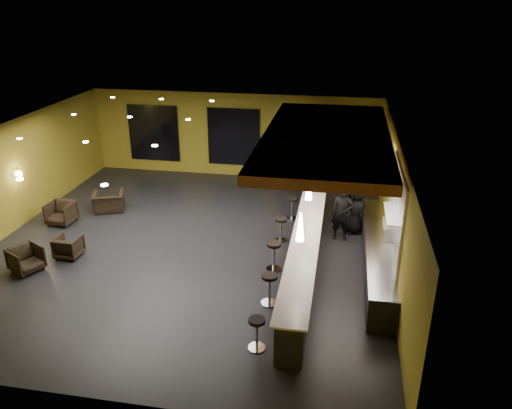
% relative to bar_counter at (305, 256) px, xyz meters
% --- Properties ---
extents(floor, '(12.00, 13.00, 0.10)m').
position_rel_bar_counter_xyz_m(floor, '(-3.65, 1.00, -0.55)').
color(floor, black).
rests_on(floor, ground).
extents(ceiling, '(12.00, 13.00, 0.10)m').
position_rel_bar_counter_xyz_m(ceiling, '(-3.65, 1.00, 3.05)').
color(ceiling, black).
extents(wall_back, '(12.00, 0.10, 3.50)m').
position_rel_bar_counter_xyz_m(wall_back, '(-3.65, 7.55, 1.25)').
color(wall_back, olive).
rests_on(wall_back, floor).
extents(wall_front, '(12.00, 0.10, 3.50)m').
position_rel_bar_counter_xyz_m(wall_front, '(-3.65, -5.55, 1.25)').
color(wall_front, olive).
rests_on(wall_front, floor).
extents(wall_left, '(0.10, 13.00, 3.50)m').
position_rel_bar_counter_xyz_m(wall_left, '(-9.70, 1.00, 1.25)').
color(wall_left, olive).
rests_on(wall_left, floor).
extents(wall_right, '(0.10, 13.00, 3.50)m').
position_rel_bar_counter_xyz_m(wall_right, '(2.40, 1.00, 1.25)').
color(wall_right, olive).
rests_on(wall_right, floor).
extents(wood_soffit, '(3.60, 8.00, 0.28)m').
position_rel_bar_counter_xyz_m(wood_soffit, '(0.35, 2.00, 2.86)').
color(wood_soffit, '#BC6336').
rests_on(wood_soffit, ceiling).
extents(window_left, '(2.20, 0.06, 2.40)m').
position_rel_bar_counter_xyz_m(window_left, '(-7.15, 7.44, 1.20)').
color(window_left, black).
rests_on(window_left, wall_back).
extents(window_center, '(2.20, 0.06, 2.40)m').
position_rel_bar_counter_xyz_m(window_center, '(-3.65, 7.44, 1.20)').
color(window_center, black).
rests_on(window_center, wall_back).
extents(window_right, '(2.20, 0.06, 2.40)m').
position_rel_bar_counter_xyz_m(window_right, '(-0.65, 7.44, 1.20)').
color(window_right, black).
rests_on(window_right, wall_back).
extents(tile_backsplash, '(0.06, 3.20, 2.40)m').
position_rel_bar_counter_xyz_m(tile_backsplash, '(2.31, 0.00, 1.50)').
color(tile_backsplash, white).
rests_on(tile_backsplash, wall_right).
extents(bar_counter, '(0.60, 8.00, 1.00)m').
position_rel_bar_counter_xyz_m(bar_counter, '(0.00, 0.00, 0.00)').
color(bar_counter, black).
rests_on(bar_counter, floor).
extents(bar_top, '(0.78, 8.10, 0.05)m').
position_rel_bar_counter_xyz_m(bar_top, '(0.00, 0.00, 0.52)').
color(bar_top, white).
rests_on(bar_top, bar_counter).
extents(prep_counter, '(0.70, 6.00, 0.86)m').
position_rel_bar_counter_xyz_m(prep_counter, '(2.00, 0.50, -0.07)').
color(prep_counter, black).
rests_on(prep_counter, floor).
extents(prep_top, '(0.72, 6.00, 0.03)m').
position_rel_bar_counter_xyz_m(prep_top, '(2.00, 0.50, 0.39)').
color(prep_top, silver).
rests_on(prep_top, prep_counter).
extents(wall_shelf_lower, '(0.30, 1.50, 0.03)m').
position_rel_bar_counter_xyz_m(wall_shelf_lower, '(2.17, -0.20, 1.10)').
color(wall_shelf_lower, silver).
rests_on(wall_shelf_lower, wall_right).
extents(wall_shelf_upper, '(0.30, 1.50, 0.03)m').
position_rel_bar_counter_xyz_m(wall_shelf_upper, '(2.17, -0.20, 1.55)').
color(wall_shelf_upper, silver).
rests_on(wall_shelf_upper, wall_right).
extents(column, '(0.60, 0.60, 3.50)m').
position_rel_bar_counter_xyz_m(column, '(0.00, 4.60, 1.25)').
color(column, olive).
rests_on(column, floor).
extents(wall_sconce, '(0.22, 0.22, 0.22)m').
position_rel_bar_counter_xyz_m(wall_sconce, '(-9.53, 1.50, 1.30)').
color(wall_sconce, '#FFE5B2').
rests_on(wall_sconce, wall_left).
extents(pendant_0, '(0.20, 0.20, 0.70)m').
position_rel_bar_counter_xyz_m(pendant_0, '(0.00, -2.00, 1.85)').
color(pendant_0, white).
rests_on(pendant_0, wood_soffit).
extents(pendant_1, '(0.20, 0.20, 0.70)m').
position_rel_bar_counter_xyz_m(pendant_1, '(0.00, 0.50, 1.85)').
color(pendant_1, white).
rests_on(pendant_1, wood_soffit).
extents(pendant_2, '(0.20, 0.20, 0.70)m').
position_rel_bar_counter_xyz_m(pendant_2, '(0.00, 3.00, 1.85)').
color(pendant_2, white).
rests_on(pendant_2, wood_soffit).
extents(staff_a, '(0.65, 0.43, 1.77)m').
position_rel_bar_counter_xyz_m(staff_a, '(0.95, 2.22, 0.39)').
color(staff_a, black).
rests_on(staff_a, floor).
extents(staff_b, '(0.81, 0.65, 1.60)m').
position_rel_bar_counter_xyz_m(staff_b, '(1.25, 3.20, 0.30)').
color(staff_b, black).
rests_on(staff_b, floor).
extents(staff_c, '(0.86, 0.64, 1.58)m').
position_rel_bar_counter_xyz_m(staff_c, '(1.39, 2.76, 0.29)').
color(staff_c, black).
rests_on(staff_c, floor).
extents(armchair_a, '(1.07, 1.06, 0.73)m').
position_rel_bar_counter_xyz_m(armchair_a, '(-7.72, -1.32, -0.13)').
color(armchair_a, black).
rests_on(armchair_a, floor).
extents(armchair_b, '(0.71, 0.73, 0.66)m').
position_rel_bar_counter_xyz_m(armchair_b, '(-6.97, -0.35, -0.17)').
color(armchair_b, black).
rests_on(armchair_b, floor).
extents(armchair_c, '(0.87, 0.89, 0.77)m').
position_rel_bar_counter_xyz_m(armchair_c, '(-8.39, 1.73, -0.12)').
color(armchair_c, black).
rests_on(armchair_c, floor).
extents(armchair_d, '(1.33, 1.25, 0.70)m').
position_rel_bar_counter_xyz_m(armchair_d, '(-7.28, 3.00, -0.15)').
color(armchair_d, black).
rests_on(armchair_d, floor).
extents(bar_stool_0, '(0.39, 0.39, 0.78)m').
position_rel_bar_counter_xyz_m(bar_stool_0, '(-0.75, -3.48, -0.00)').
color(bar_stool_0, silver).
rests_on(bar_stool_0, floor).
extents(bar_stool_1, '(0.42, 0.42, 0.83)m').
position_rel_bar_counter_xyz_m(bar_stool_1, '(-0.73, -1.73, 0.03)').
color(bar_stool_1, silver).
rests_on(bar_stool_1, floor).
extents(bar_stool_2, '(0.43, 0.43, 0.85)m').
position_rel_bar_counter_xyz_m(bar_stool_2, '(-0.86, -0.05, 0.04)').
color(bar_stool_2, silver).
rests_on(bar_stool_2, floor).
extents(bar_stool_3, '(0.40, 0.40, 0.78)m').
position_rel_bar_counter_xyz_m(bar_stool_3, '(-0.90, 1.75, 0.00)').
color(bar_stool_3, silver).
rests_on(bar_stool_3, floor).
extents(bar_stool_4, '(0.40, 0.40, 0.78)m').
position_rel_bar_counter_xyz_m(bar_stool_4, '(-0.73, 3.46, -0.00)').
color(bar_stool_4, silver).
rests_on(bar_stool_4, floor).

